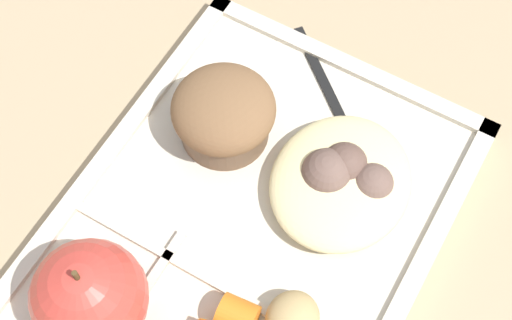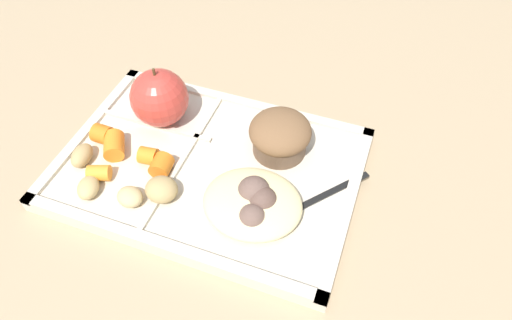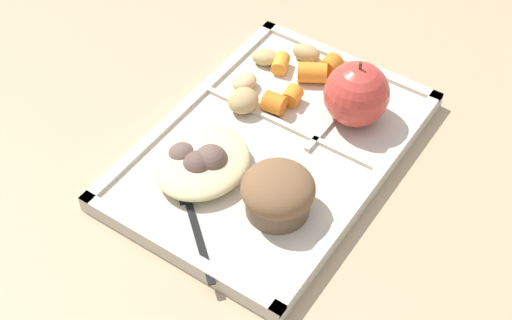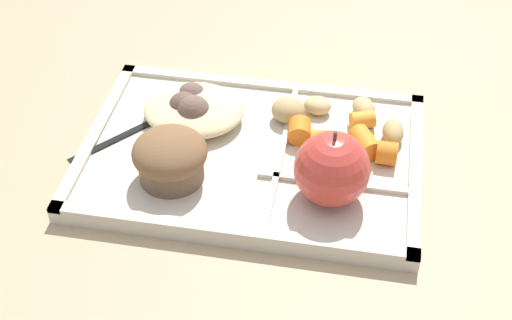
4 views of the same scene
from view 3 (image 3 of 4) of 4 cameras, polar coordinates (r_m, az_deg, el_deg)
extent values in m
plane|color=tan|center=(0.87, 1.23, 0.38)|extent=(6.00, 6.00, 0.00)
cube|color=beige|center=(0.87, 1.24, 0.74)|extent=(0.37, 0.26, 0.02)
cube|color=beige|center=(0.91, -5.16, 4.30)|extent=(0.37, 0.01, 0.01)
cube|color=beige|center=(0.82, 8.33, -2.23)|extent=(0.37, 0.01, 0.01)
cube|color=beige|center=(0.97, 7.01, 7.52)|extent=(0.01, 0.26, 0.01)
cube|color=beige|center=(0.77, -6.02, -6.79)|extent=(0.01, 0.26, 0.01)
cube|color=beige|center=(0.88, 2.44, 2.53)|extent=(0.01, 0.23, 0.01)
cube|color=beige|center=(0.90, 6.43, 3.77)|extent=(0.16, 0.01, 0.01)
sphere|color=#C63D33|center=(0.87, 7.61, 4.96)|extent=(0.08, 0.08, 0.08)
cylinder|color=#4C381E|center=(0.85, 7.89, 6.98)|extent=(0.00, 0.00, 0.01)
cylinder|color=brown|center=(0.79, 1.64, -3.19)|extent=(0.07, 0.07, 0.03)
ellipsoid|color=brown|center=(0.77, 1.68, -2.17)|extent=(0.08, 0.08, 0.04)
cylinder|color=orange|center=(0.90, 2.74, 4.85)|extent=(0.02, 0.02, 0.02)
cylinder|color=orange|center=(0.95, 5.68, 7.14)|extent=(0.02, 0.03, 0.02)
cylinder|color=orange|center=(0.93, 4.27, 6.61)|extent=(0.04, 0.04, 0.03)
cylinder|color=orange|center=(0.95, 1.87, 7.30)|extent=(0.03, 0.03, 0.02)
cylinder|color=orange|center=(0.89, 1.40, 4.31)|extent=(0.03, 0.03, 0.03)
ellipsoid|color=tan|center=(0.92, -0.87, 5.92)|extent=(0.04, 0.03, 0.02)
ellipsoid|color=tan|center=(0.89, -0.97, 4.52)|extent=(0.04, 0.04, 0.03)
ellipsoid|color=tan|center=(0.96, 0.67, 7.80)|extent=(0.04, 0.04, 0.02)
ellipsoid|color=tan|center=(0.97, 3.81, 8.10)|extent=(0.03, 0.04, 0.02)
ellipsoid|color=beige|center=(0.83, -4.11, -0.17)|extent=(0.11, 0.10, 0.03)
sphere|color=brown|center=(0.82, -3.42, -0.11)|extent=(0.04, 0.04, 0.04)
sphere|color=brown|center=(0.82, -4.40, -0.50)|extent=(0.04, 0.04, 0.04)
sphere|color=brown|center=(0.83, -5.58, 0.25)|extent=(0.03, 0.03, 0.03)
cube|color=black|center=(0.78, -4.27, -6.21)|extent=(0.07, 0.09, 0.00)
cube|color=black|center=(0.82, -5.37, -2.43)|extent=(0.03, 0.04, 0.00)
cylinder|color=black|center=(0.84, -5.27, -0.94)|extent=(0.02, 0.02, 0.00)
cylinder|color=black|center=(0.83, -5.77, -1.05)|extent=(0.02, 0.02, 0.00)
cylinder|color=black|center=(0.83, -6.27, -1.15)|extent=(0.02, 0.02, 0.00)
camera|label=1|loc=(0.80, 1.79, 39.82)|focal=53.93mm
camera|label=2|loc=(0.73, -32.23, 27.02)|focal=32.07mm
camera|label=4|loc=(0.68, 61.86, 16.68)|focal=51.60mm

